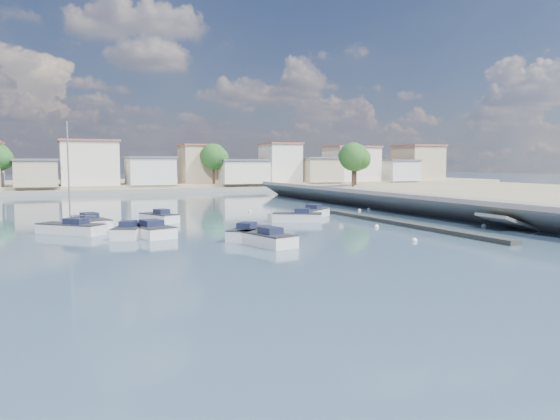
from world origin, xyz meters
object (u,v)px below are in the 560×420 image
Objects in this scene: motorboat_d at (311,214)px; motorboat_h at (251,234)px; motorboat_b at (131,232)px; motorboat_f at (158,218)px; motorboat_g at (93,224)px; sailboat at (68,229)px; motorboat_a at (264,239)px; motorboat_e at (147,230)px; motorboat_c at (295,218)px.

motorboat_d is 16.63m from motorboat_h.
motorboat_f is (3.69, 9.18, 0.00)m from motorboat_b.
motorboat_b is 0.97× the size of motorboat_d.
sailboat reaches higher than motorboat_g.
motorboat_b is 20.56m from motorboat_d.
motorboat_a and motorboat_e have the same top height.
motorboat_h is at bearing -47.82° from motorboat_g.
motorboat_f is 9.90m from sailboat.
motorboat_d is 23.79m from sailboat.
motorboat_f and motorboat_h have the same top height.
motorboat_d is at bearing -5.18° from motorboat_f.
motorboat_b and motorboat_g have the same top height.
sailboat reaches higher than motorboat_a.
motorboat_b is at bearing 135.06° from motorboat_a.
motorboat_h is (-7.80, -9.29, -0.00)m from motorboat_c.
motorboat_a and motorboat_h have the same top height.
motorboat_c is 18.17m from motorboat_g.
motorboat_b is 1.25m from motorboat_e.
motorboat_c is 1.05× the size of motorboat_f.
motorboat_e and motorboat_h have the same top height.
motorboat_c is 0.97× the size of motorboat_d.
motorboat_b is at bearing -111.91° from motorboat_f.
motorboat_h is (0.16, 3.17, -0.00)m from motorboat_a.
motorboat_a is 1.22× the size of motorboat_h.
motorboat_g is at bearing 118.31° from motorboat_e.
motorboat_c and motorboat_e have the same top height.
motorboat_g is at bearing 57.54° from sailboat.
motorboat_f is 1.06× the size of motorboat_h.
motorboat_g is (-18.06, 2.03, 0.00)m from motorboat_c.
motorboat_e is 6.48m from sailboat.
motorboat_d is (19.02, 7.79, -0.00)m from motorboat_b.
motorboat_d is 0.57× the size of sailboat.
motorboat_b is 5.54m from sailboat.
motorboat_b and motorboat_e have the same top height.
motorboat_f is at bearing 74.80° from motorboat_e.
sailboat is (-4.35, 3.42, 0.04)m from motorboat_b.
motorboat_d is at bearing 48.37° from motorboat_h.
motorboat_h is 14.73m from sailboat.
motorboat_a is 17.48m from motorboat_f.
motorboat_c is (7.96, 12.45, 0.00)m from motorboat_a.
motorboat_c is 0.55× the size of sailboat.
motorboat_g and motorboat_h have the same top height.
motorboat_f is at bearing 159.42° from motorboat_c.
motorboat_h is at bearing -72.77° from motorboat_f.
motorboat_c is 0.85× the size of motorboat_g.
motorboat_a is 19.20m from motorboat_d.
motorboat_c is 4.52m from motorboat_d.
motorboat_g is (-3.52, 6.53, 0.00)m from motorboat_e.
motorboat_h is (10.26, -11.32, -0.00)m from motorboat_g.
motorboat_a is 1.15× the size of motorboat_f.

